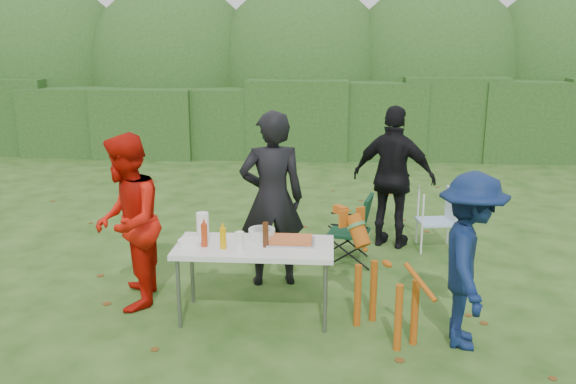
# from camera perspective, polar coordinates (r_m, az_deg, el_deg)

# --- Properties ---
(ground) EXTENTS (80.00, 80.00, 0.00)m
(ground) POSITION_cam_1_polar(r_m,az_deg,el_deg) (6.29, -3.30, -10.71)
(ground) COLOR #1E4211
(hedge_row) EXTENTS (22.00, 1.40, 1.70)m
(hedge_row) POSITION_cam_1_polar(r_m,az_deg,el_deg) (13.78, 0.94, 6.87)
(hedge_row) COLOR #23471C
(hedge_row) RESTS_ON ground
(shrub_backdrop) EXTENTS (20.00, 2.60, 3.20)m
(shrub_backdrop) POSITION_cam_1_polar(r_m,az_deg,el_deg) (15.30, 1.30, 10.45)
(shrub_backdrop) COLOR #3D6628
(shrub_backdrop) RESTS_ON ground
(folding_table) EXTENTS (1.50, 0.70, 0.74)m
(folding_table) POSITION_cam_1_polar(r_m,az_deg,el_deg) (5.83, -3.15, -5.47)
(folding_table) COLOR silver
(folding_table) RESTS_ON ground
(person_cook) EXTENTS (0.78, 0.60, 1.92)m
(person_cook) POSITION_cam_1_polar(r_m,az_deg,el_deg) (6.56, -1.50, -0.67)
(person_cook) COLOR black
(person_cook) RESTS_ON ground
(person_red_jacket) EXTENTS (0.82, 0.97, 1.76)m
(person_red_jacket) POSITION_cam_1_polar(r_m,az_deg,el_deg) (6.24, -14.83, -2.72)
(person_red_jacket) COLOR red
(person_red_jacket) RESTS_ON ground
(person_black_puffy) EXTENTS (1.16, 0.82, 1.83)m
(person_black_puffy) POSITION_cam_1_polar(r_m,az_deg,el_deg) (7.87, 9.87, 1.35)
(person_black_puffy) COLOR black
(person_black_puffy) RESTS_ON ground
(child) EXTENTS (0.71, 1.08, 1.56)m
(child) POSITION_cam_1_polar(r_m,az_deg,el_deg) (5.52, 16.64, -6.20)
(child) COLOR #0C1C45
(child) RESTS_ON ground
(dog) EXTENTS (1.02, 1.15, 1.05)m
(dog) POSITION_cam_1_polar(r_m,az_deg,el_deg) (5.61, 9.18, -8.22)
(dog) COLOR #A44B0F
(dog) RESTS_ON ground
(camping_chair) EXTENTS (0.63, 0.63, 0.84)m
(camping_chair) POSITION_cam_1_polar(r_m,az_deg,el_deg) (7.36, 5.69, -3.41)
(camping_chair) COLOR black
(camping_chair) RESTS_ON ground
(lawn_chair) EXTENTS (0.54, 0.54, 0.80)m
(lawn_chair) POSITION_cam_1_polar(r_m,az_deg,el_deg) (7.99, 13.66, -2.47)
(lawn_chair) COLOR #4E9CD5
(lawn_chair) RESTS_ON ground
(food_tray) EXTENTS (0.45, 0.30, 0.02)m
(food_tray) POSITION_cam_1_polar(r_m,az_deg,el_deg) (5.85, 0.28, -4.70)
(food_tray) COLOR #B7B7BA
(food_tray) RESTS_ON folding_table
(focaccia_bread) EXTENTS (0.40, 0.26, 0.04)m
(focaccia_bread) POSITION_cam_1_polar(r_m,az_deg,el_deg) (5.85, 0.28, -4.44)
(focaccia_bread) COLOR #C96330
(focaccia_bread) RESTS_ON food_tray
(mustard_bottle) EXTENTS (0.06, 0.06, 0.20)m
(mustard_bottle) POSITION_cam_1_polar(r_m,az_deg,el_deg) (5.71, -6.10, -4.33)
(mustard_bottle) COLOR #DC9F05
(mustard_bottle) RESTS_ON folding_table
(ketchup_bottle) EXTENTS (0.06, 0.06, 0.22)m
(ketchup_bottle) POSITION_cam_1_polar(r_m,az_deg,el_deg) (5.79, -7.84, -4.02)
(ketchup_bottle) COLOR #AD3513
(ketchup_bottle) RESTS_ON folding_table
(beer_bottle) EXTENTS (0.06, 0.06, 0.24)m
(beer_bottle) POSITION_cam_1_polar(r_m,az_deg,el_deg) (5.72, -2.11, -4.01)
(beer_bottle) COLOR #47230F
(beer_bottle) RESTS_ON folding_table
(paper_towel_roll) EXTENTS (0.12, 0.12, 0.26)m
(paper_towel_roll) POSITION_cam_1_polar(r_m,az_deg,el_deg) (6.01, -7.99, -3.14)
(paper_towel_roll) COLOR white
(paper_towel_roll) RESTS_ON folding_table
(cup_stack) EXTENTS (0.08, 0.08, 0.18)m
(cup_stack) POSITION_cam_1_polar(r_m,az_deg,el_deg) (5.65, -4.55, -4.62)
(cup_stack) COLOR white
(cup_stack) RESTS_ON folding_table
(pasta_bowl) EXTENTS (0.26, 0.26, 0.10)m
(pasta_bowl) POSITION_cam_1_polar(r_m,az_deg,el_deg) (5.97, -2.47, -3.92)
(pasta_bowl) COLOR silver
(pasta_bowl) RESTS_ON folding_table
(plate_stack) EXTENTS (0.24, 0.24, 0.05)m
(plate_stack) POSITION_cam_1_polar(r_m,az_deg,el_deg) (5.88, -9.10, -4.67)
(plate_stack) COLOR white
(plate_stack) RESTS_ON folding_table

